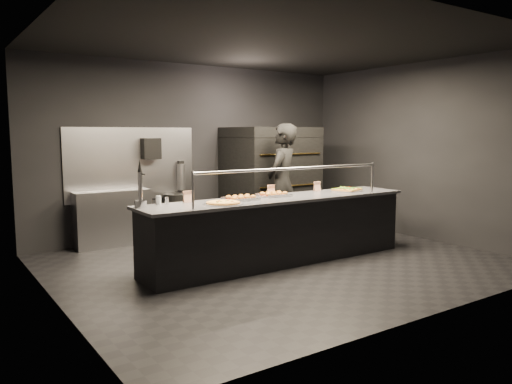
{
  "coord_description": "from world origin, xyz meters",
  "views": [
    {
      "loc": [
        -4.13,
        -5.48,
        1.81
      ],
      "look_at": [
        -0.27,
        0.2,
        0.99
      ],
      "focal_mm": 35.0,
      "sensor_mm": 36.0,
      "label": 1
    }
  ],
  "objects_px": {
    "service_counter": "(280,230)",
    "towel_dispenser": "(151,149)",
    "worker": "(282,184)",
    "beer_tap": "(141,194)",
    "prep_shelf": "(113,218)",
    "square_pizza": "(347,190)",
    "pizza_oven": "(270,179)",
    "fire_extinguisher": "(181,176)",
    "round_pizza": "(223,203)",
    "slider_tray_a": "(241,198)",
    "slider_tray_b": "(274,194)",
    "trash_bin": "(177,216)"
  },
  "relations": [
    {
      "from": "service_counter",
      "to": "towel_dispenser",
      "type": "relative_size",
      "value": 11.71
    },
    {
      "from": "worker",
      "to": "beer_tap",
      "type": "bearing_deg",
      "value": -16.03
    },
    {
      "from": "prep_shelf",
      "to": "square_pizza",
      "type": "relative_size",
      "value": 2.48
    },
    {
      "from": "pizza_oven",
      "to": "fire_extinguisher",
      "type": "relative_size",
      "value": 3.78
    },
    {
      "from": "pizza_oven",
      "to": "worker",
      "type": "height_order",
      "value": "worker"
    },
    {
      "from": "fire_extinguisher",
      "to": "pizza_oven",
      "type": "bearing_deg",
      "value": -17.89
    },
    {
      "from": "round_pizza",
      "to": "slider_tray_a",
      "type": "distance_m",
      "value": 0.44
    },
    {
      "from": "pizza_oven",
      "to": "towel_dispenser",
      "type": "bearing_deg",
      "value": 166.86
    },
    {
      "from": "towel_dispenser",
      "to": "slider_tray_a",
      "type": "xyz_separation_m",
      "value": [
        0.3,
        -2.32,
        -0.6
      ]
    },
    {
      "from": "prep_shelf",
      "to": "towel_dispenser",
      "type": "relative_size",
      "value": 3.43
    },
    {
      "from": "pizza_oven",
      "to": "worker",
      "type": "xyz_separation_m",
      "value": [
        -0.43,
        -0.93,
        0.01
      ]
    },
    {
      "from": "fire_extinguisher",
      "to": "beer_tap",
      "type": "distance_m",
      "value": 2.73
    },
    {
      "from": "fire_extinguisher",
      "to": "square_pizza",
      "type": "distance_m",
      "value": 2.89
    },
    {
      "from": "service_counter",
      "to": "slider_tray_a",
      "type": "bearing_deg",
      "value": 172.93
    },
    {
      "from": "slider_tray_b",
      "to": "trash_bin",
      "type": "distance_m",
      "value": 2.2
    },
    {
      "from": "service_counter",
      "to": "beer_tap",
      "type": "height_order",
      "value": "beer_tap"
    },
    {
      "from": "fire_extinguisher",
      "to": "square_pizza",
      "type": "height_order",
      "value": "fire_extinguisher"
    },
    {
      "from": "slider_tray_a",
      "to": "square_pizza",
      "type": "bearing_deg",
      "value": -0.44
    },
    {
      "from": "towel_dispenser",
      "to": "slider_tray_b",
      "type": "relative_size",
      "value": 0.7
    },
    {
      "from": "service_counter",
      "to": "trash_bin",
      "type": "xyz_separation_m",
      "value": [
        -0.52,
        2.22,
        -0.07
      ]
    },
    {
      "from": "slider_tray_b",
      "to": "square_pizza",
      "type": "bearing_deg",
      "value": -3.9
    },
    {
      "from": "beer_tap",
      "to": "slider_tray_b",
      "type": "bearing_deg",
      "value": -1.01
    },
    {
      "from": "towel_dispenser",
      "to": "slider_tray_b",
      "type": "height_order",
      "value": "towel_dispenser"
    },
    {
      "from": "beer_tap",
      "to": "square_pizza",
      "type": "bearing_deg",
      "value": -2.19
    },
    {
      "from": "service_counter",
      "to": "beer_tap",
      "type": "distance_m",
      "value": 2.05
    },
    {
      "from": "service_counter",
      "to": "square_pizza",
      "type": "height_order",
      "value": "service_counter"
    },
    {
      "from": "prep_shelf",
      "to": "fire_extinguisher",
      "type": "distance_m",
      "value": 1.39
    },
    {
      "from": "pizza_oven",
      "to": "slider_tray_b",
      "type": "height_order",
      "value": "pizza_oven"
    },
    {
      "from": "towel_dispenser",
      "to": "trash_bin",
      "type": "bearing_deg",
      "value": -24.06
    },
    {
      "from": "service_counter",
      "to": "square_pizza",
      "type": "distance_m",
      "value": 1.42
    },
    {
      "from": "pizza_oven",
      "to": "towel_dispenser",
      "type": "distance_m",
      "value": 2.23
    },
    {
      "from": "round_pizza",
      "to": "trash_bin",
      "type": "xyz_separation_m",
      "value": [
        0.47,
        2.34,
        -0.54
      ]
    },
    {
      "from": "beer_tap",
      "to": "square_pizza",
      "type": "distance_m",
      "value": 3.29
    },
    {
      "from": "prep_shelf",
      "to": "service_counter",
      "type": "bearing_deg",
      "value": -55.41
    },
    {
      "from": "service_counter",
      "to": "round_pizza",
      "type": "distance_m",
      "value": 1.1
    },
    {
      "from": "towel_dispenser",
      "to": "slider_tray_b",
      "type": "bearing_deg",
      "value": -68.12
    },
    {
      "from": "service_counter",
      "to": "slider_tray_a",
      "type": "distance_m",
      "value": 0.77
    },
    {
      "from": "towel_dispenser",
      "to": "slider_tray_a",
      "type": "distance_m",
      "value": 2.41
    },
    {
      "from": "service_counter",
      "to": "round_pizza",
      "type": "bearing_deg",
      "value": -172.82
    },
    {
      "from": "trash_bin",
      "to": "slider_tray_b",
      "type": "bearing_deg",
      "value": -75.92
    },
    {
      "from": "round_pizza",
      "to": "square_pizza",
      "type": "xyz_separation_m",
      "value": [
        2.32,
        0.18,
        0.0
      ]
    },
    {
      "from": "prep_shelf",
      "to": "pizza_oven",
      "type": "bearing_deg",
      "value": -8.54
    },
    {
      "from": "slider_tray_a",
      "to": "square_pizza",
      "type": "relative_size",
      "value": 1.04
    },
    {
      "from": "service_counter",
      "to": "fire_extinguisher",
      "type": "height_order",
      "value": "service_counter"
    },
    {
      "from": "towel_dispenser",
      "to": "round_pizza",
      "type": "height_order",
      "value": "towel_dispenser"
    },
    {
      "from": "towel_dispenser",
      "to": "fire_extinguisher",
      "type": "relative_size",
      "value": 0.69
    },
    {
      "from": "pizza_oven",
      "to": "square_pizza",
      "type": "distance_m",
      "value": 1.85
    },
    {
      "from": "towel_dispenser",
      "to": "worker",
      "type": "height_order",
      "value": "worker"
    },
    {
      "from": "service_counter",
      "to": "towel_dispenser",
      "type": "bearing_deg",
      "value": 110.63
    },
    {
      "from": "prep_shelf",
      "to": "beer_tap",
      "type": "xyz_separation_m",
      "value": [
        -0.35,
        -2.14,
        0.63
      ]
    }
  ]
}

